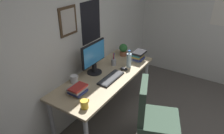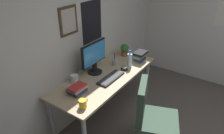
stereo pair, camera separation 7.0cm
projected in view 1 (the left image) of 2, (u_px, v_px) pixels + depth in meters
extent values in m
cube|color=silver|center=(72.00, 33.00, 2.58)|extent=(4.40, 0.08, 2.60)
cube|color=#4C3823|center=(68.00, 21.00, 2.40)|extent=(0.28, 0.02, 0.34)
cube|color=beige|center=(69.00, 21.00, 2.39)|extent=(0.22, 0.00, 0.28)
cube|color=black|center=(91.00, 22.00, 2.77)|extent=(0.40, 0.01, 0.56)
cube|color=tan|center=(106.00, 76.00, 2.75)|extent=(1.66, 0.65, 0.03)
cylinder|color=#9EA0A5|center=(146.00, 80.00, 3.38)|extent=(0.05, 0.05, 0.72)
cylinder|color=#9EA0A5|center=(52.00, 124.00, 2.48)|extent=(0.05, 0.05, 0.72)
cylinder|color=#9EA0A5|center=(118.00, 71.00, 3.63)|extent=(0.05, 0.05, 0.72)
cube|color=#334738|center=(159.00, 121.00, 2.38)|extent=(0.59, 0.59, 0.08)
cube|color=#334738|center=(143.00, 100.00, 2.30)|extent=(0.42, 0.22, 0.45)
cylinder|color=black|center=(155.00, 131.00, 2.83)|extent=(0.05, 0.05, 0.04)
cylinder|color=black|center=(95.00, 72.00, 2.80)|extent=(0.20, 0.20, 0.01)
cube|color=black|center=(94.00, 68.00, 2.77)|extent=(0.05, 0.04, 0.12)
cube|color=black|center=(93.00, 53.00, 2.67)|extent=(0.46, 0.02, 0.30)
cube|color=#338CD8|center=(95.00, 54.00, 2.66)|extent=(0.43, 0.00, 0.27)
cube|color=black|center=(111.00, 78.00, 2.65)|extent=(0.43, 0.15, 0.02)
cube|color=#38383A|center=(111.00, 77.00, 2.65)|extent=(0.41, 0.13, 0.00)
ellipsoid|color=black|center=(124.00, 69.00, 2.86)|extent=(0.06, 0.11, 0.04)
cylinder|color=silver|center=(129.00, 60.00, 2.91)|extent=(0.07, 0.07, 0.20)
cylinder|color=silver|center=(129.00, 53.00, 2.86)|extent=(0.03, 0.03, 0.04)
cylinder|color=#2659B2|center=(129.00, 51.00, 2.85)|extent=(0.03, 0.03, 0.01)
cylinder|color=yellow|center=(84.00, 104.00, 2.12)|extent=(0.08, 0.08, 0.09)
torus|color=yellow|center=(88.00, 101.00, 2.16)|extent=(0.05, 0.01, 0.05)
cylinder|color=white|center=(74.00, 79.00, 2.56)|extent=(0.09, 0.09, 0.10)
torus|color=white|center=(77.00, 77.00, 2.60)|extent=(0.05, 0.01, 0.05)
cylinder|color=brown|center=(123.00, 53.00, 3.28)|extent=(0.11, 0.11, 0.07)
sphere|color=#2D6B33|center=(123.00, 48.00, 3.24)|extent=(0.13, 0.13, 0.13)
ellipsoid|color=#287A38|center=(121.00, 47.00, 3.22)|extent=(0.07, 0.08, 0.02)
ellipsoid|color=#287A38|center=(123.00, 46.00, 3.26)|extent=(0.07, 0.08, 0.02)
ellipsoid|color=#287A38|center=(124.00, 49.00, 3.20)|extent=(0.08, 0.07, 0.02)
cylinder|color=#9EA0A5|center=(114.00, 62.00, 2.97)|extent=(0.07, 0.07, 0.09)
cylinder|color=#263FBF|center=(114.00, 57.00, 2.95)|extent=(0.01, 0.01, 0.13)
cylinder|color=red|center=(114.00, 58.00, 2.93)|extent=(0.01, 0.01, 0.13)
cylinder|color=black|center=(113.00, 57.00, 2.95)|extent=(0.01, 0.01, 0.13)
cylinder|color=#9EA0A5|center=(114.00, 57.00, 2.94)|extent=(0.01, 0.03, 0.14)
cylinder|color=#9EA0A5|center=(114.00, 57.00, 2.93)|extent=(0.01, 0.02, 0.14)
cube|color=gray|center=(137.00, 60.00, 3.14)|extent=(0.16, 0.14, 0.02)
cube|color=navy|center=(139.00, 58.00, 3.11)|extent=(0.16, 0.13, 0.03)
cube|color=gold|center=(138.00, 56.00, 3.10)|extent=(0.18, 0.12, 0.03)
cube|color=#26727A|center=(138.00, 54.00, 3.09)|extent=(0.20, 0.14, 0.03)
cube|color=black|center=(139.00, 52.00, 3.08)|extent=(0.22, 0.15, 0.03)
cube|color=gold|center=(78.00, 92.00, 2.38)|extent=(0.17, 0.13, 0.02)
cube|color=navy|center=(78.00, 91.00, 2.35)|extent=(0.18, 0.16, 0.03)
cube|color=gray|center=(78.00, 88.00, 2.36)|extent=(0.21, 0.17, 0.03)
cube|color=#B22D28|center=(78.00, 87.00, 2.32)|extent=(0.21, 0.13, 0.02)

